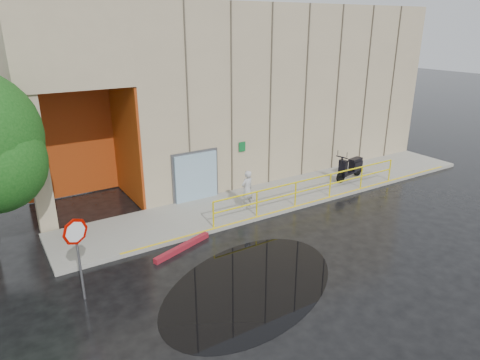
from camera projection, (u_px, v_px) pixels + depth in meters
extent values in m
plane|color=black|center=(276.00, 266.00, 13.40)|extent=(120.00, 120.00, 0.00)
cube|color=gray|center=(288.00, 193.00, 18.96)|extent=(20.00, 3.00, 0.15)
cube|color=tan|center=(247.00, 84.00, 23.78)|extent=(16.00, 10.00, 8.00)
cube|color=tan|center=(47.00, 40.00, 17.93)|extent=(4.00, 10.00, 3.00)
cube|color=tan|center=(38.00, 166.00, 14.84)|extent=(0.60, 0.60, 5.00)
cube|color=#9B400E|center=(68.00, 140.00, 18.11)|extent=(3.80, 0.15, 4.90)
cube|color=#9B400E|center=(126.00, 143.00, 17.69)|extent=(0.10, 3.50, 4.90)
cube|color=#98BDD0|center=(196.00, 177.00, 17.79)|extent=(1.90, 0.10, 2.00)
cube|color=#5C5C60|center=(195.00, 176.00, 17.85)|extent=(2.10, 0.06, 2.20)
cube|color=#0D5C27|center=(242.00, 147.00, 18.66)|extent=(0.32, 0.04, 0.42)
cylinder|color=yellow|center=(314.00, 178.00, 17.64)|extent=(9.50, 0.06, 0.06)
cylinder|color=yellow|center=(313.00, 188.00, 17.79)|extent=(9.50, 0.06, 0.06)
imported|color=#AFAFB3|center=(247.00, 189.00, 17.04)|extent=(0.63, 0.47, 1.57)
cylinder|color=black|center=(341.00, 177.00, 19.96)|extent=(0.58, 0.22, 0.56)
cylinder|color=black|center=(358.00, 170.00, 20.86)|extent=(0.58, 0.22, 0.56)
cylinder|color=#5C5C60|center=(80.00, 265.00, 11.43)|extent=(0.07, 0.07, 2.12)
cylinder|color=#A30800|center=(75.00, 232.00, 11.06)|extent=(0.69, 0.32, 0.73)
cylinder|color=white|center=(75.00, 232.00, 11.04)|extent=(0.54, 0.23, 0.58)
cube|color=maroon|center=(182.00, 247.00, 14.34)|extent=(2.32, 0.97, 0.18)
cube|color=black|center=(250.00, 285.00, 12.41)|extent=(7.40, 6.07, 0.01)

